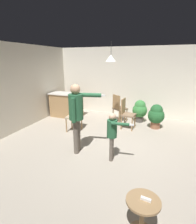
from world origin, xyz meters
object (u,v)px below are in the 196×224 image
Objects in this scene: potted_plant_corner at (140,110)px; spare_remote_on_table at (146,199)px; side_table_by_couch at (142,213)px; dining_chair_near_wall at (119,107)px; person_child at (112,132)px; kitchen_counter at (67,105)px; dining_chair_centre_back at (75,114)px; person_adult at (77,111)px; potted_plant_by_wall at (156,115)px; dining_chair_by_counter at (126,113)px.

spare_remote_on_table is at bearing -81.44° from potted_plant_corner.
dining_chair_near_wall is (-1.38, 4.23, 0.22)m from side_table_by_couch.
kitchen_counter is at bearing -141.06° from person_child.
dining_chair_centre_back is (0.99, -1.18, 0.07)m from kitchen_counter.
side_table_by_couch is 0.64× the size of potted_plant_corner.
potted_plant_by_wall is at bearing 132.62° from person_adult.
side_table_by_couch is 0.47× the size of person_child.
dining_chair_near_wall is at bearing 108.09° from side_table_by_couch.
person_child is (0.90, -0.07, -0.35)m from person_adult.
side_table_by_couch is 4.00× the size of spare_remote_on_table.
potted_plant_corner is 1.00× the size of potted_plant_by_wall.
person_child is 1.37× the size of potted_plant_corner.
dining_chair_near_wall is at bearing 160.62° from person_adult.
dining_chair_by_counter is 1.22× the size of potted_plant_by_wall.
kitchen_counter is 2.09m from dining_chair_near_wall.
potted_plant_by_wall is at bearing 116.36° from dining_chair_by_counter.
potted_plant_by_wall is at bearing 91.06° from spare_remote_on_table.
spare_remote_on_table is (0.03, 0.01, 0.21)m from side_table_by_couch.
kitchen_counter is 1.26× the size of dining_chair_near_wall.
dining_chair_centre_back reaches higher than kitchen_counter.
kitchen_counter is 2.85m from potted_plant_corner.
dining_chair_by_counter reaches higher than side_table_by_couch.
kitchen_counter is 2.42× the size of side_table_by_couch.
person_adult is 2.49m from spare_remote_on_table.
potted_plant_by_wall reaches higher than potted_plant_corner.
person_child is 2.69m from dining_chair_near_wall.
potted_plant_by_wall is at bearing -38.07° from potted_plant_corner.
dining_chair_by_counter is at bearing -19.04° from dining_chair_near_wall.
side_table_by_couch is 0.21m from spare_remote_on_table.
kitchen_counter is at bearing 178.69° from potted_plant_by_wall.
dining_chair_centre_back is (-0.71, 1.22, -0.50)m from person_adult.
kitchen_counter is 0.75× the size of person_adult.
side_table_by_couch is 3.76m from dining_chair_by_counter.
person_adult reaches higher than side_table_by_couch.
side_table_by_couch is 2.53m from person_adult.
side_table_by_couch is 4.50m from potted_plant_corner.
potted_plant_by_wall reaches higher than side_table_by_couch.
potted_plant_by_wall is (0.92, 0.36, -0.10)m from dining_chair_by_counter.
person_child is 1.11× the size of dining_chair_by_counter.
dining_chair_by_counter is at bearing 147.05° from person_adult.
person_adult is at bearing 119.21° from dining_chair_centre_back.
kitchen_counter is 1.26× the size of dining_chair_by_counter.
side_table_by_couch is at bearing -81.82° from potted_plant_corner.
kitchen_counter is 1.26× the size of dining_chair_centre_back.
side_table_by_couch is 4.45m from dining_chair_near_wall.
dining_chair_centre_back is at bearing -139.43° from potted_plant_corner.
dining_chair_near_wall is at bearing 169.71° from potted_plant_by_wall.
person_child reaches higher than spare_remote_on_table.
dining_chair_centre_back is at bearing -92.54° from dining_chair_near_wall.
dining_chair_near_wall reaches higher than spare_remote_on_table.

